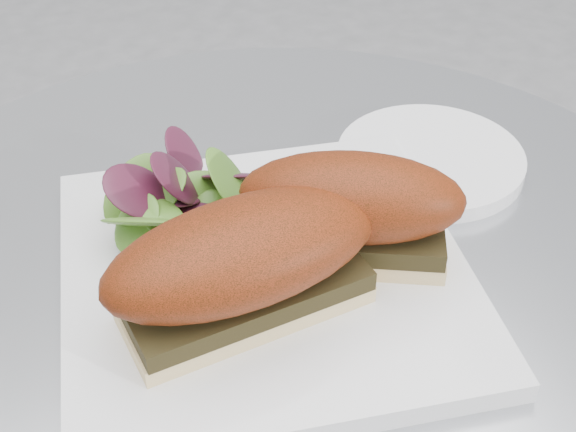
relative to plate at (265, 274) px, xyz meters
name	(u,v)px	position (x,y,z in m)	size (l,w,h in m)	color
plate	(265,274)	(0.00, 0.00, 0.00)	(0.28, 0.28, 0.02)	white
sandwich_left	(244,262)	(-0.03, -0.03, 0.05)	(0.19, 0.09, 0.08)	#D9C788
sandwich_right	(351,208)	(0.06, -0.01, 0.05)	(0.17, 0.14, 0.08)	#D9C788
salad	(175,189)	(-0.04, 0.08, 0.03)	(0.12, 0.12, 0.05)	#59872C
saucer	(430,159)	(0.18, 0.07, 0.00)	(0.16, 0.16, 0.01)	white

